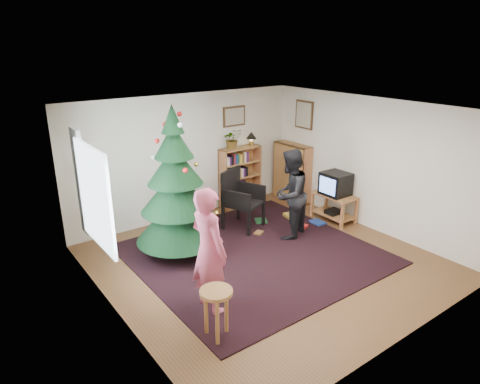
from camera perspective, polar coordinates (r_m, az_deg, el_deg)
floor at (r=7.18m, az=3.41°, el=-9.20°), size 5.00×5.00×0.00m
ceiling at (r=6.37m, az=3.86°, el=10.93°), size 5.00×5.00×0.00m
wall_back at (r=8.65m, az=-7.09°, el=4.67°), size 5.00×0.02×2.50m
wall_front at (r=5.17m, az=21.82°, el=-7.17°), size 5.00×0.02×2.50m
wall_left at (r=5.51m, az=-16.83°, el=-4.87°), size 0.02×5.00×2.50m
wall_right at (r=8.43m, az=16.80°, el=3.59°), size 0.02×5.00×2.50m
rug at (r=7.38m, az=1.91°, el=-8.24°), size 3.80×3.60×0.02m
window_pane at (r=5.96m, az=-18.81°, el=-0.62°), size 0.04×1.20×1.40m
curtain at (r=6.61m, az=-20.41°, el=1.14°), size 0.06×0.35×1.60m
picture_back at (r=9.08m, az=-0.79°, el=10.06°), size 0.55×0.03×0.42m
picture_right at (r=9.38m, az=8.55°, el=10.16°), size 0.03×0.50×0.60m
christmas_tree at (r=7.07m, az=-8.50°, el=-0.43°), size 1.40×1.40×2.54m
bookshelf_back at (r=9.31m, az=0.02°, el=2.15°), size 0.95×0.30×1.30m
bookshelf_right at (r=9.68m, az=6.98°, el=2.70°), size 0.30×0.95×1.30m
tv_stand at (r=8.82m, az=12.42°, el=-1.69°), size 0.47×0.85×0.55m
crt_tv at (r=8.67m, az=12.62°, el=1.09°), size 0.48×0.51×0.45m
armchair at (r=8.22m, az=-0.06°, el=-0.52°), size 0.82×0.84×1.15m
stool at (r=5.27m, az=-3.18°, el=-14.34°), size 0.40×0.40×0.67m
person_standing at (r=5.63m, az=-4.18°, el=-7.80°), size 0.45×0.66×1.74m
person_by_chair at (r=7.75m, az=6.67°, el=-0.33°), size 0.99×0.90×1.66m
potted_plant at (r=8.98m, az=-1.02°, el=7.09°), size 0.47×0.44×0.42m
table_lamp at (r=9.27m, az=1.52°, el=7.44°), size 0.23×0.23×0.30m
floor_clutter at (r=8.52m, az=6.17°, el=-4.16°), size 1.45×0.94×0.08m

